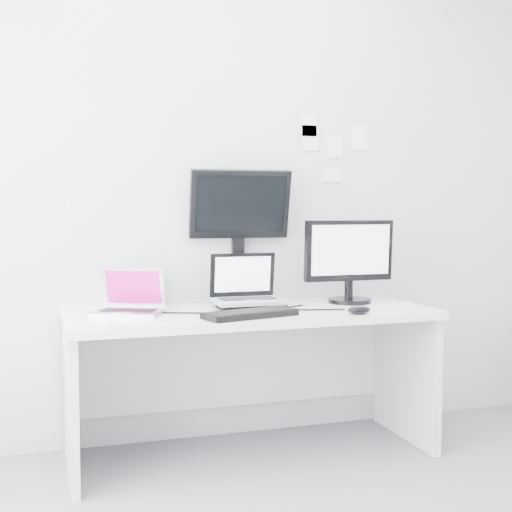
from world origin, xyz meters
The scene contains 14 objects.
back_wall centered at (0.00, 1.60, 1.35)m, with size 3.60×3.60×0.00m, color #B5B8BA.
desk centered at (0.00, 1.25, 0.36)m, with size 1.80×0.70×0.73m, color white.
macbook centered at (-0.60, 1.29, 0.85)m, with size 0.31×0.23×0.23m, color #A8A8AC.
speaker centered at (-0.43, 1.54, 0.81)m, with size 0.08×0.08×0.16m, color black.
dell_laptop centered at (0.00, 1.31, 0.87)m, with size 0.34×0.27×0.28m, color #A3A7AB.
rear_monitor centered at (0.03, 1.55, 1.09)m, with size 0.53×0.19×0.73m, color black.
samsung_monitor centered at (0.58, 1.35, 0.96)m, with size 0.50×0.23×0.46m, color black.
keyboard centered at (-0.07, 1.04, 0.74)m, with size 0.44×0.16×0.03m, color black.
mouse centered at (0.45, 0.97, 0.75)m, with size 0.12×0.08×0.04m, color black.
wall_note_0 centered at (0.45, 1.59, 1.62)m, with size 0.10×0.00×0.14m, color white.
wall_note_1 centered at (0.60, 1.59, 1.58)m, with size 0.09×0.00×0.13m, color white.
wall_note_2 centered at (0.75, 1.59, 1.63)m, with size 0.10×0.00×0.14m, color white.
wall_note_3 centered at (0.58, 1.59, 1.42)m, with size 0.11×0.00×0.08m, color white.
wall_note_4 centered at (0.44, 1.59, 1.69)m, with size 0.10×0.00×0.12m, color white.
Camera 1 is at (-1.01, -2.02, 1.24)m, focal length 49.01 mm.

